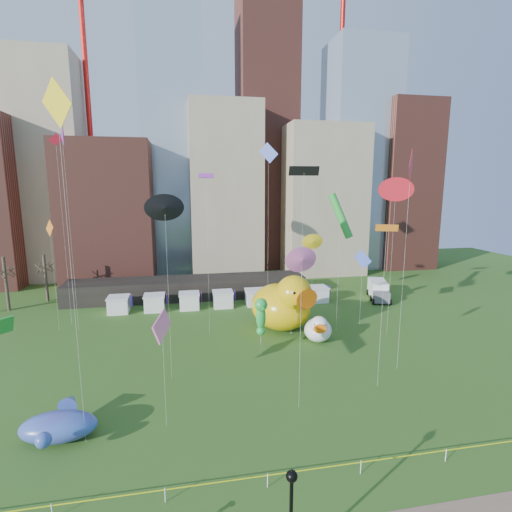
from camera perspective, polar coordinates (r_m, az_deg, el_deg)
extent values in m
plane|color=#315A1C|center=(27.02, 1.72, -31.03)|extent=(160.00, 160.00, 0.00)
cube|color=gray|center=(85.80, -28.58, 11.09)|extent=(14.00, 12.00, 42.00)
cube|color=brown|center=(77.20, -20.89, 5.93)|extent=(16.00, 14.00, 26.00)
cube|color=#8C9EB2|center=(84.42, -12.18, 16.54)|extent=(12.00, 12.00, 55.00)
cube|color=gray|center=(80.30, -4.71, 9.55)|extent=(14.00, 14.00, 34.00)
cube|color=brown|center=(89.29, 1.52, 20.61)|extent=(12.00, 12.00, 68.00)
cube|color=gray|center=(82.93, 9.48, 8.09)|extent=(16.00, 14.00, 30.00)
cube|color=#8C9EB2|center=(90.64, 14.88, 13.75)|extent=(14.00, 12.00, 48.00)
cube|color=brown|center=(93.40, 20.87, 9.63)|extent=(12.00, 12.00, 36.00)
cylinder|color=red|center=(88.01, -23.80, 22.61)|extent=(1.00, 1.00, 76.00)
cylinder|color=red|center=(92.87, 12.32, 22.50)|extent=(1.00, 1.00, 76.00)
cube|color=black|center=(63.93, -9.96, -4.67)|extent=(38.00, 6.00, 3.20)
cube|color=white|center=(59.06, -19.67, -6.87)|extent=(2.80, 2.80, 2.20)
cube|color=red|center=(58.66, -17.95, -6.38)|extent=(0.08, 1.40, 1.60)
cube|color=white|center=(58.46, -14.79, -6.78)|extent=(2.80, 2.80, 2.20)
cube|color=red|center=(58.21, -13.04, -6.27)|extent=(0.08, 1.40, 1.60)
cube|color=white|center=(58.29, -9.86, -6.64)|extent=(2.80, 2.80, 2.20)
cube|color=red|center=(58.19, -8.09, -6.11)|extent=(0.08, 1.40, 1.60)
cube|color=white|center=(58.54, -4.93, -6.45)|extent=(2.80, 2.80, 2.20)
cube|color=red|center=(58.60, -3.18, -5.90)|extent=(0.08, 1.40, 1.60)
cube|color=white|center=(59.22, -0.08, -6.22)|extent=(2.80, 2.80, 2.20)
cube|color=red|center=(59.42, 1.63, -5.66)|extent=(0.08, 1.40, 1.60)
cube|color=white|center=(60.30, 4.62, -5.95)|extent=(2.80, 2.80, 2.20)
cube|color=red|center=(60.65, 6.27, -5.39)|extent=(0.08, 1.40, 1.60)
cube|color=white|center=(61.77, 9.12, -5.66)|extent=(2.80, 2.80, 2.20)
cube|color=red|center=(62.26, 10.70, -5.10)|extent=(0.08, 1.40, 1.60)
cylinder|color=#382B21|center=(66.52, -33.04, -3.49)|extent=(0.44, 0.44, 8.00)
cylinder|color=#382B21|center=(68.83, -28.70, -2.89)|extent=(0.44, 0.44, 7.50)
cylinder|color=white|center=(27.41, -27.99, -30.41)|extent=(0.06, 0.06, 0.90)
cylinder|color=white|center=(26.40, -13.32, -31.22)|extent=(0.06, 0.06, 0.90)
cylinder|color=white|center=(26.73, 1.73, -30.30)|extent=(0.06, 0.06, 0.90)
cylinder|color=white|center=(28.35, 15.26, -27.95)|extent=(0.06, 0.06, 0.90)
cylinder|color=white|center=(31.07, 26.31, -24.93)|extent=(0.06, 0.06, 0.90)
cube|color=#D4EA0B|center=(26.50, 1.73, -29.73)|extent=(50.00, 0.02, 0.07)
ellipsoid|color=#DEB00B|center=(49.18, 3.67, -7.49)|extent=(9.67, 10.33, 5.81)
ellipsoid|color=#DEB00B|center=(51.71, 1.51, -6.76)|extent=(2.36, 2.12, 2.36)
sphere|color=#DEB00B|center=(46.55, 5.63, -5.54)|extent=(5.71, 5.71, 4.37)
cone|color=orange|center=(45.22, 7.11, -6.23)|extent=(2.97, 2.74, 2.40)
sphere|color=white|center=(44.76, 5.41, -5.40)|extent=(0.79, 0.79, 0.79)
sphere|color=white|center=(46.26, 7.75, -4.93)|extent=(0.79, 0.79, 0.79)
sphere|color=black|center=(44.49, 5.71, -5.50)|extent=(0.39, 0.39, 0.39)
sphere|color=black|center=(45.99, 8.05, -5.03)|extent=(0.39, 0.39, 0.39)
ellipsoid|color=white|center=(46.39, 9.15, -10.77)|extent=(4.06, 4.46, 2.65)
ellipsoid|color=white|center=(47.78, 8.98, -10.22)|extent=(1.02, 0.88, 1.08)
sphere|color=white|center=(44.91, 9.32, -10.03)|extent=(2.43, 2.43, 2.00)
cone|color=orange|center=(44.14, 9.42, -10.49)|extent=(1.29, 1.15, 1.10)
sphere|color=white|center=(44.26, 8.68, -9.96)|extent=(0.36, 0.36, 0.36)
sphere|color=white|center=(44.37, 10.12, -9.95)|extent=(0.36, 0.36, 0.36)
sphere|color=black|center=(44.10, 8.70, -10.03)|extent=(0.18, 0.18, 0.18)
sphere|color=black|center=(44.21, 10.14, -10.03)|extent=(0.18, 0.18, 0.18)
cylinder|color=silver|center=(41.74, 0.73, -11.86)|extent=(0.03, 0.03, 4.29)
ellipsoid|color=green|center=(40.99, 0.73, -9.07)|extent=(1.14, 0.97, 2.67)
sphere|color=green|center=(40.40, 0.78, -7.23)|extent=(1.50, 1.50, 1.36)
cone|color=green|center=(39.85, 0.96, -7.58)|extent=(0.57, 0.90, 0.48)
sphere|color=green|center=(41.56, 0.71, -11.05)|extent=(0.95, 0.95, 0.95)
cylinder|color=silver|center=(47.87, 5.24, -9.75)|extent=(0.03, 0.03, 3.05)
ellipsoid|color=purple|center=(47.37, 5.27, -8.02)|extent=(1.11, 0.97, 2.50)
sphere|color=purple|center=(46.83, 5.35, -6.52)|extent=(1.49, 1.49, 1.28)
cone|color=purple|center=(46.32, 5.54, -6.79)|extent=(0.59, 0.87, 0.45)
sphere|color=purple|center=(47.88, 5.23, -9.63)|extent=(0.89, 0.89, 0.89)
ellipsoid|color=#493798|center=(33.03, -27.20, -21.58)|extent=(5.38, 3.00, 2.04)
cone|color=#493798|center=(35.23, -25.76, -18.79)|extent=(1.47, 1.67, 1.43)
sphere|color=#493798|center=(30.49, -28.98, -22.78)|extent=(1.02, 1.02, 1.02)
sphere|color=black|center=(20.22, 5.32, -29.73)|extent=(0.54, 0.54, 0.54)
cone|color=black|center=(20.04, 5.33, -29.09)|extent=(0.19, 0.19, 0.24)
cube|color=white|center=(65.82, 17.58, -4.58)|extent=(3.94, 5.64, 2.57)
cube|color=#595960|center=(62.83, 18.07, -5.79)|extent=(2.82, 2.49, 1.64)
cylinder|color=black|center=(64.13, 16.67, -5.96)|extent=(0.53, 0.96, 0.92)
cylinder|color=black|center=(64.61, 18.93, -5.97)|extent=(0.53, 0.96, 0.92)
cylinder|color=black|center=(67.45, 16.21, -5.15)|extent=(0.53, 0.96, 0.92)
cylinder|color=black|center=(67.90, 18.35, -5.16)|extent=(0.53, 0.96, 0.92)
cylinder|color=silver|center=(54.16, -26.56, 2.65)|extent=(0.02, 0.02, 23.46)
cube|color=red|center=(54.11, -27.57, 15.05)|extent=(1.40, 0.58, 1.50)
cylinder|color=silver|center=(30.49, -13.42, -17.03)|extent=(0.02, 0.02, 8.00)
cube|color=pink|center=(28.90, -13.75, -9.95)|extent=(1.13, 4.17, 1.25)
cylinder|color=silver|center=(35.97, -12.84, -5.86)|extent=(0.02, 0.02, 16.05)
cone|color=black|center=(34.67, -13.36, 7.00)|extent=(2.34, 0.89, 2.35)
cylinder|color=silver|center=(57.26, 8.31, -2.86)|extent=(0.02, 0.02, 10.01)
cone|color=yellow|center=(56.36, 8.44, 2.11)|extent=(2.25, 0.63, 2.23)
cylinder|color=silver|center=(51.30, 15.29, -5.31)|extent=(0.02, 0.02, 8.86)
cube|color=blue|center=(50.33, 15.52, -0.45)|extent=(1.56, 1.90, 2.43)
cylinder|color=silver|center=(35.65, 18.15, -7.63)|extent=(0.02, 0.02, 14.42)
cube|color=orange|center=(34.21, 18.81, 3.96)|extent=(1.83, 0.95, 0.58)
cylinder|color=silver|center=(51.66, -25.75, 2.47)|extent=(0.02, 0.02, 23.57)
cone|color=purple|center=(51.64, -26.79, 15.53)|extent=(0.83, 2.41, 2.40)
cylinder|color=silver|center=(48.85, 19.38, -1.07)|extent=(0.02, 0.02, 17.54)
cone|color=red|center=(48.01, 20.00, 9.26)|extent=(2.76, 0.98, 2.76)
cylinder|color=silver|center=(31.26, 6.57, -11.75)|extent=(0.02, 0.02, 12.34)
cone|color=pink|center=(29.52, 6.81, -0.57)|extent=(1.92, 0.84, 1.94)
cylinder|color=silver|center=(45.51, 6.86, -0.02)|extent=(0.02, 0.02, 19.61)
cube|color=black|center=(44.85, 7.13, 12.41)|extent=(3.49, 0.72, 1.06)
cylinder|color=silver|center=(47.97, 12.08, -2.81)|extent=(0.02, 0.02, 14.43)
cylinder|color=green|center=(46.91, 12.41, 5.81)|extent=(3.09, 2.70, 5.43)
cylinder|color=silver|center=(28.01, -25.54, -4.02)|extent=(0.02, 0.02, 22.83)
cube|color=yellow|center=(27.74, -27.45, 19.53)|extent=(2.27, 2.10, 3.06)
cylinder|color=silver|center=(55.09, 1.80, 3.31)|extent=(0.02, 0.02, 22.46)
cube|color=blue|center=(54.89, 1.87, 15.03)|extent=(2.43, 1.48, 2.82)
cylinder|color=silver|center=(53.52, -27.67, -3.23)|extent=(0.02, 0.02, 12.95)
cube|color=orange|center=(52.54, -28.25, 3.66)|extent=(1.36, 1.61, 2.08)
cylinder|color=silver|center=(46.24, -7.13, -0.19)|extent=(0.02, 0.02, 19.11)
cube|color=purple|center=(45.52, -7.39, 11.73)|extent=(1.74, 0.34, 0.55)
cylinder|color=silver|center=(39.08, 21.01, -2.25)|extent=(0.02, 0.02, 19.70)
cube|color=red|center=(38.32, 21.97, 12.30)|extent=(1.88, 2.45, 3.06)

